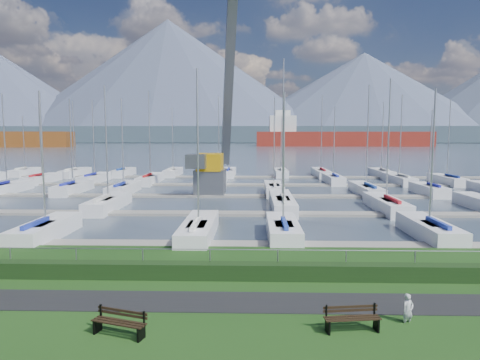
{
  "coord_description": "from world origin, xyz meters",
  "views": [
    {
      "loc": [
        0.85,
        -18.42,
        6.28
      ],
      "look_at": [
        0.0,
        12.0,
        3.0
      ],
      "focal_mm": 32.0,
      "sensor_mm": 36.0,
      "label": 1
    }
  ],
  "objects_px": {
    "bench_left": "(120,323)",
    "crane": "(215,143)",
    "bench_right": "(352,318)",
    "person": "(408,306)"
  },
  "relations": [
    {
      "from": "bench_left",
      "to": "bench_right",
      "type": "height_order",
      "value": "same"
    },
    {
      "from": "bench_right",
      "to": "person",
      "type": "distance_m",
      "value": 2.13
    },
    {
      "from": "bench_left",
      "to": "crane",
      "type": "height_order",
      "value": "crane"
    },
    {
      "from": "person",
      "to": "crane",
      "type": "height_order",
      "value": "crane"
    },
    {
      "from": "bench_right",
      "to": "crane",
      "type": "xyz_separation_m",
      "value": [
        -7.24,
        33.55,
        4.91
      ]
    },
    {
      "from": "person",
      "to": "crane",
      "type": "distance_m",
      "value": 34.5
    },
    {
      "from": "bench_left",
      "to": "bench_right",
      "type": "bearing_deg",
      "value": 21.65
    },
    {
      "from": "bench_left",
      "to": "crane",
      "type": "xyz_separation_m",
      "value": [
        0.09,
        34.05,
        4.91
      ]
    },
    {
      "from": "bench_left",
      "to": "crane",
      "type": "bearing_deg",
      "value": 107.56
    },
    {
      "from": "person",
      "to": "bench_left",
      "type": "bearing_deg",
      "value": 163.36
    }
  ]
}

